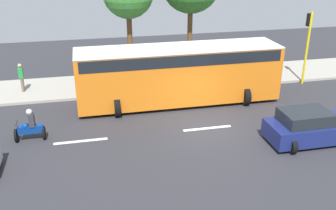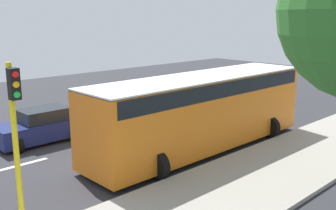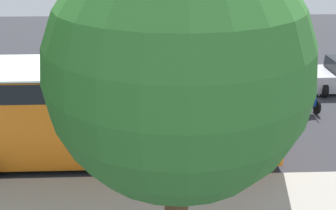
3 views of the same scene
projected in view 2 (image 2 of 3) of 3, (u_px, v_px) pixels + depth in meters
The scene contains 11 objects.
ground_plane at pixel (139, 135), 19.01m from camera, with size 40.00×60.00×0.10m, color #2D2D33.
sidewalk at pixel (264, 174), 14.03m from camera, with size 4.00×60.00×0.15m, color #9E998E.
lane_stripe_north at pixel (17, 166), 14.97m from camera, with size 0.20×2.40×0.01m, color white.
lane_stripe_mid at pixel (139, 134), 19.00m from camera, with size 0.20×2.40×0.01m, color white.
lane_stripe_south at pixel (219, 113), 23.03m from camera, with size 0.20×2.40×0.01m, color white.
lane_stripe_far_south at pixel (274, 99), 27.06m from camera, with size 0.20×2.40×0.01m, color white.
car_dark_blue at pixel (40, 127), 17.74m from camera, with size 2.22×3.80×1.52m.
car_silver at pixel (245, 87), 27.76m from camera, with size 2.26×4.08×1.52m.
city_bus at pixel (202, 107), 16.53m from camera, with size 3.20×11.00×3.16m.
motorcycle at pixel (250, 99), 23.91m from camera, with size 0.60×1.30×1.53m.
traffic_light_corner at pixel (16, 126), 9.66m from camera, with size 0.49×0.24×4.50m.
Camera 2 is at (14.17, -11.54, 5.57)m, focal length 42.15 mm.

